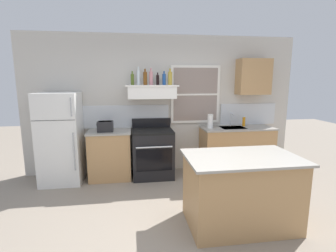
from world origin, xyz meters
TOP-DOWN VIEW (x-y plane):
  - ground_plane at (0.00, 0.00)m, footprint 16.00×16.00m
  - back_wall at (0.03, 2.23)m, footprint 5.40×0.11m
  - refrigerator at (-1.90, 1.84)m, footprint 0.70×0.72m
  - counter_left_of_stove at (-1.05, 1.90)m, footprint 0.79×0.63m
  - toaster at (-1.11, 1.84)m, footprint 0.30×0.20m
  - stove_range at (-0.25, 1.86)m, footprint 0.76×0.69m
  - range_hood_shelf at (-0.25, 1.96)m, footprint 0.96×0.52m
  - bottle_olive_oil_square at (-0.60, 2.00)m, footprint 0.06×0.06m
  - bottle_clear_tall at (-0.49, 1.99)m, footprint 0.06×0.06m
  - bottle_amber_wine at (-0.37, 1.95)m, footprint 0.07×0.07m
  - bottle_rose_pink at (-0.26, 1.95)m, footprint 0.07×0.07m
  - bottle_balsamic_dark at (-0.13, 2.02)m, footprint 0.06×0.06m
  - bottle_blue_liqueur at (-0.01, 1.97)m, footprint 0.07×0.07m
  - bottle_champagne_gold_foil at (0.10, 1.98)m, footprint 0.08×0.08m
  - counter_right_with_sink at (1.45, 1.90)m, footprint 1.43×0.63m
  - sink_faucet at (1.35, 2.00)m, footprint 0.03×0.17m
  - paper_towel_roll at (0.89, 1.90)m, footprint 0.11×0.11m
  - dish_soap_bottle at (1.63, 2.00)m, footprint 0.06×0.06m
  - kitchen_island at (0.71, 0.04)m, footprint 1.40×0.90m
  - upper_cabinet_right at (1.80, 2.04)m, footprint 0.64×0.32m

SIDE VIEW (x-z plane):
  - ground_plane at x=0.00m, z-range 0.00..0.00m
  - counter_left_of_stove at x=-1.05m, z-range 0.00..0.91m
  - counter_right_with_sink at x=1.45m, z-range 0.00..0.91m
  - kitchen_island at x=0.71m, z-range 0.00..0.91m
  - stove_range at x=-0.25m, z-range -0.08..1.01m
  - refrigerator at x=-1.90m, z-range 0.00..1.62m
  - dish_soap_bottle at x=1.63m, z-range 0.91..1.09m
  - toaster at x=-1.11m, z-range 0.91..1.10m
  - paper_towel_roll at x=0.89m, z-range 0.91..1.18m
  - sink_faucet at x=1.35m, z-range 0.94..1.22m
  - back_wall at x=0.03m, z-range 0.00..2.70m
  - range_hood_shelf at x=-0.25m, z-range 1.50..1.75m
  - bottle_balsamic_dark at x=-0.13m, z-range 1.73..1.96m
  - bottle_olive_oil_square at x=-0.60m, z-range 1.73..1.98m
  - bottle_blue_liqueur at x=-0.01m, z-range 1.72..1.98m
  - bottle_amber_wine at x=-0.37m, z-range 1.72..2.02m
  - bottle_champagne_gold_foil at x=0.10m, z-range 1.72..2.02m
  - bottle_rose_pink at x=-0.26m, z-range 1.72..2.03m
  - bottle_clear_tall at x=-0.49m, z-range 1.72..2.05m
  - upper_cabinet_right at x=1.80m, z-range 1.55..2.25m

